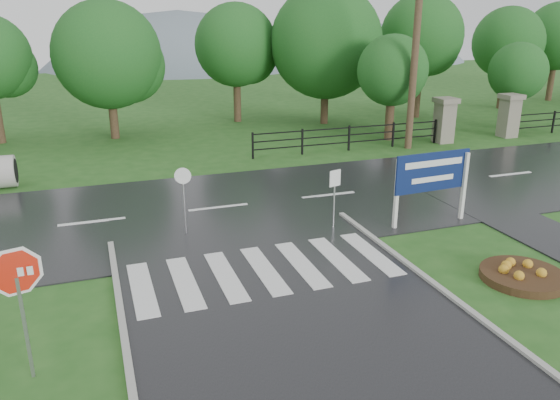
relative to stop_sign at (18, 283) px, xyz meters
name	(u,v)px	position (x,y,z in m)	size (l,w,h in m)	color
ground	(355,396)	(5.17, -2.40, -1.84)	(120.00, 120.00, 0.00)	#25561C
main_road	(218,209)	(5.17, 7.60, -1.84)	(90.00, 8.00, 0.04)	black
walkway	(560,242)	(13.67, 1.60, -1.84)	(2.20, 11.00, 0.04)	#27272A
crosswalk	(264,270)	(5.17, 2.60, -1.78)	(6.50, 2.80, 0.02)	silver
pillar_west	(444,119)	(18.17, 13.60, -0.67)	(1.00, 1.00, 2.24)	gray
pillar_east	(509,115)	(22.17, 13.60, -0.67)	(1.00, 1.00, 2.24)	gray
fence_west	(349,136)	(12.92, 13.60, -1.12)	(9.58, 0.08, 1.20)	black
hills	(154,185)	(8.66, 62.60, -17.38)	(102.00, 48.00, 48.00)	slate
treeline	(179,128)	(6.17, 21.60, -1.84)	(83.20, 5.20, 10.00)	#184F1C
stop_sign	(18,283)	(0.00, 0.00, 0.00)	(1.14, 0.33, 2.64)	#939399
estate_billboard	(432,175)	(10.94, 4.07, -0.28)	(2.59, 0.23, 2.27)	silver
flower_bed	(523,274)	(10.96, 0.11, -1.69)	(2.01, 2.01, 0.40)	#332111
reg_sign_small	(335,186)	(8.06, 4.75, -0.53)	(0.39, 0.13, 1.82)	#939399
reg_sign_round	(184,192)	(3.75, 5.69, -0.53)	(0.46, 0.14, 2.04)	#939399
utility_pole_east	(416,40)	(15.86, 13.10, 3.21)	(1.77, 0.33, 9.94)	#473523
entrance_tree_left	(393,71)	(15.93, 15.10, 1.64)	(3.52, 3.52, 5.27)	#3D2B1C
entrance_tree_right	(518,72)	(23.72, 15.10, 1.33)	(3.12, 3.12, 4.76)	#3D2B1C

